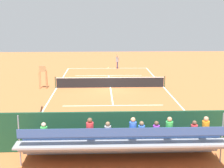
# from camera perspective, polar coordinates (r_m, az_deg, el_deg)

# --- Properties ---
(ground_plane) EXTENTS (60.00, 60.00, 0.00)m
(ground_plane) POSITION_cam_1_polar(r_m,az_deg,el_deg) (29.28, -0.30, -0.63)
(ground_plane) COLOR #BC6033
(court_line_markings) EXTENTS (10.10, 22.20, 0.01)m
(court_line_markings) POSITION_cam_1_polar(r_m,az_deg,el_deg) (29.31, -0.30, -0.61)
(court_line_markings) COLOR white
(court_line_markings) RESTS_ON ground
(tennis_net) EXTENTS (10.30, 0.10, 1.07)m
(tennis_net) POSITION_cam_1_polar(r_m,az_deg,el_deg) (29.17, -0.30, 0.33)
(tennis_net) COLOR black
(tennis_net) RESTS_ON ground
(backdrop_wall) EXTENTS (18.00, 0.16, 2.00)m
(backdrop_wall) POSITION_cam_1_polar(r_m,az_deg,el_deg) (15.57, 1.42, -8.55)
(backdrop_wall) COLOR #194228
(backdrop_wall) RESTS_ON ground
(bleacher_stand) EXTENTS (9.06, 2.40, 2.48)m
(bleacher_stand) POSITION_cam_1_polar(r_m,az_deg,el_deg) (14.27, 2.17, -10.59)
(bleacher_stand) COLOR gray
(bleacher_stand) RESTS_ON ground
(umpire_chair) EXTENTS (0.67, 0.67, 2.14)m
(umpire_chair) POSITION_cam_1_polar(r_m,az_deg,el_deg) (29.38, -12.48, 1.74)
(umpire_chair) COLOR #A88456
(umpire_chair) RESTS_ON ground
(courtside_bench) EXTENTS (1.80, 0.40, 0.93)m
(courtside_bench) POSITION_cam_1_polar(r_m,az_deg,el_deg) (16.80, 10.95, -8.80)
(courtside_bench) COLOR #33383D
(courtside_bench) RESTS_ON ground
(equipment_bag) EXTENTS (0.90, 0.36, 0.36)m
(equipment_bag) POSITION_cam_1_polar(r_m,az_deg,el_deg) (16.49, 3.81, -10.43)
(equipment_bag) COLOR #334C8C
(equipment_bag) RESTS_ON ground
(tennis_player) EXTENTS (0.36, 0.53, 1.93)m
(tennis_player) POSITION_cam_1_polar(r_m,az_deg,el_deg) (39.87, 0.98, 4.30)
(tennis_player) COLOR navy
(tennis_player) RESTS_ON ground
(tennis_racket) EXTENTS (0.50, 0.53, 0.03)m
(tennis_racket) POSITION_cam_1_polar(r_m,az_deg,el_deg) (40.66, -0.60, 3.03)
(tennis_racket) COLOR black
(tennis_racket) RESTS_ON ground
(tennis_ball_near) EXTENTS (0.07, 0.07, 0.07)m
(tennis_ball_near) POSITION_cam_1_polar(r_m,az_deg,el_deg) (37.97, 2.32, 2.39)
(tennis_ball_near) COLOR #CCDB33
(tennis_ball_near) RESTS_ON ground
(tennis_ball_far) EXTENTS (0.07, 0.07, 0.07)m
(tennis_ball_far) POSITION_cam_1_polar(r_m,az_deg,el_deg) (38.37, -1.34, 2.50)
(tennis_ball_far) COLOR #CCDB33
(tennis_ball_far) RESTS_ON ground
(line_judge) EXTENTS (0.45, 0.56, 1.93)m
(line_judge) POSITION_cam_1_polar(r_m,az_deg,el_deg) (16.97, -13.02, -7.04)
(line_judge) COLOR #232328
(line_judge) RESTS_ON ground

